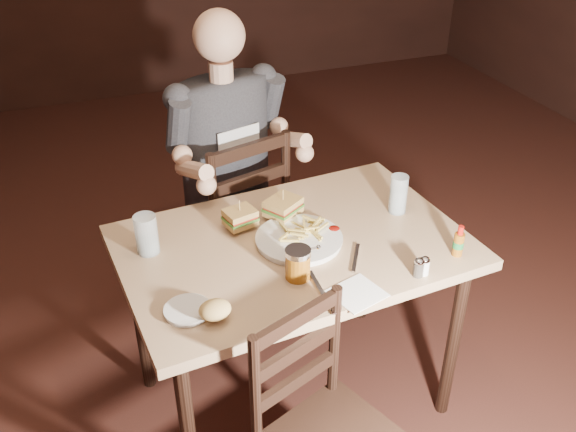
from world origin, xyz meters
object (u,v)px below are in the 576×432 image
object	(u,v)px
dinner_plate	(299,240)
main_table	(293,261)
glass_right	(398,194)
syrup_dispenser	(298,264)
side_plate	(188,311)
chair_far	(229,222)
diner	(229,127)
hot_sauce	(459,241)
glass_left	(147,234)

from	to	relation	value
dinner_plate	main_table	bearing A→B (deg)	158.25
glass_right	syrup_dispenser	xyz separation A→B (m)	(-0.50, -0.25, -0.02)
syrup_dispenser	side_plate	world-z (taller)	syrup_dispenser
dinner_plate	glass_right	world-z (taller)	glass_right
main_table	chair_far	distance (m)	0.69
diner	chair_far	bearing A→B (deg)	90.00
main_table	glass_right	world-z (taller)	glass_right
syrup_dispenser	side_plate	bearing A→B (deg)	-177.54
chair_far	syrup_dispenser	distance (m)	0.92
diner	syrup_dispenser	bearing A→B (deg)	-105.92
chair_far	dinner_plate	xyz separation A→B (m)	(0.08, -0.66, 0.30)
hot_sauce	glass_left	bearing A→B (deg)	158.16
main_table	glass_left	world-z (taller)	glass_left
glass_right	main_table	bearing A→B (deg)	-172.97
diner	glass_right	bearing A→B (deg)	-63.63
diner	glass_left	world-z (taller)	diner
dinner_plate	side_plate	size ratio (longest dim) A/B	2.12
main_table	syrup_dispenser	world-z (taller)	syrup_dispenser
chair_far	dinner_plate	distance (m)	0.73
glass_right	hot_sauce	size ratio (longest dim) A/B	1.30
hot_sauce	chair_far	bearing A→B (deg)	120.91
main_table	hot_sauce	xyz separation A→B (m)	(0.49, -0.27, 0.14)
chair_far	syrup_dispenser	bearing A→B (deg)	74.97
diner	side_plate	distance (m)	0.95
syrup_dispenser	diner	bearing A→B (deg)	84.84
glass_right	syrup_dispenser	distance (m)	0.56
glass_right	side_plate	bearing A→B (deg)	-161.61
diner	glass_left	bearing A→B (deg)	-147.13
glass_right	diner	bearing A→B (deg)	131.35
chair_far	glass_left	xyz separation A→B (m)	(-0.43, -0.53, 0.37)
diner	side_plate	world-z (taller)	diner
dinner_plate	glass_left	size ratio (longest dim) A/B	2.09
dinner_plate	syrup_dispenser	distance (m)	0.21
glass_left	glass_right	distance (m)	0.93
syrup_dispenser	hot_sauce	bearing A→B (deg)	-12.01
main_table	glass_right	bearing A→B (deg)	7.03
main_table	chair_far	world-z (taller)	chair_far
diner	hot_sauce	distance (m)	1.04
glass_right	side_plate	xyz separation A→B (m)	(-0.87, -0.29, -0.07)
dinner_plate	hot_sauce	size ratio (longest dim) A/B	2.59
glass_right	side_plate	size ratio (longest dim) A/B	1.06
hot_sauce	main_table	bearing A→B (deg)	151.57
main_table	glass_right	size ratio (longest dim) A/B	8.34
diner	dinner_plate	world-z (taller)	diner
chair_far	dinner_plate	world-z (taller)	chair_far
main_table	diner	world-z (taller)	diner
dinner_plate	syrup_dispenser	xyz separation A→B (m)	(-0.08, -0.18, 0.05)
diner	syrup_dispenser	distance (m)	0.81
side_plate	hot_sauce	bearing A→B (deg)	-1.98
main_table	chair_far	size ratio (longest dim) A/B	1.31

